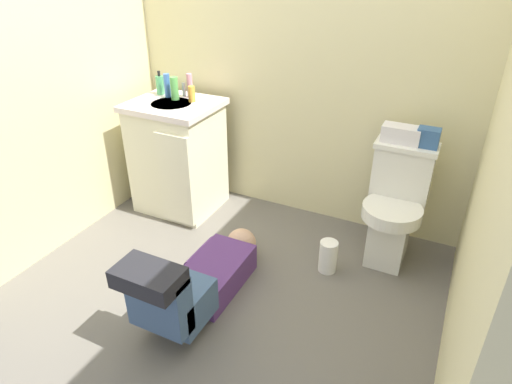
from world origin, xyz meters
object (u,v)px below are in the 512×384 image
Objects in this scene: faucet at (184,90)px; vanity_cabinet at (178,156)px; soap_dispenser at (160,85)px; toiletry_bag at (428,138)px; bottle_blue at (167,86)px; toilet at (395,206)px; bottle_pink at (190,86)px; paper_towel_roll at (328,256)px; tissue_box at (401,134)px; bottle_green at (174,88)px; bottle_amber at (192,94)px; person_plumber at (196,280)px.

vanity_cabinet is at bearing -88.69° from faucet.
toiletry_bag is at bearing 0.79° from soap_dispenser.
bottle_blue reaches higher than toiletry_bag.
bottle_pink reaches higher than toilet.
vanity_cabinet is 1.71m from toiletry_bag.
faucet is 0.48× the size of paper_towel_roll.
soap_dispenser is at bearing 158.53° from bottle_blue.
bottle_pink is at bearing 161.19° from paper_towel_roll.
bottle_blue is at bearing -21.47° from soap_dispenser.
tissue_box is at bearing 5.74° from vanity_cabinet.
faucet is 0.64× the size of bottle_green.
bottle_green is at bearing -175.59° from bottle_amber.
bottle_green is at bearing 165.76° from paper_towel_roll.
bottle_blue is 1.61m from paper_towel_roll.
bottle_blue is 0.21m from bottle_amber.
bottle_amber is (-0.59, 0.95, 0.70)m from person_plumber.
faucet is at bearing -179.79° from tissue_box.
bottle_green is 0.76× the size of paper_towel_roll.
faucet is 1.51m from tissue_box.
bottle_blue reaches higher than vanity_cabinet.
tissue_box is at bearing 51.71° from person_plumber.
person_plumber is at bearing -132.45° from toilet.
paper_towel_roll is (1.26, -0.40, -0.77)m from faucet.
toiletry_bag is 1.77m from bottle_blue.
toiletry_bag is (0.15, 0.00, 0.01)m from tissue_box.
toiletry_bag is 0.60× the size of paper_towel_roll.
bottle_amber is 0.52× the size of paper_towel_roll.
bottle_green is (0.08, -0.02, -0.00)m from bottle_blue.
paper_towel_roll is (1.14, -0.33, -0.77)m from bottle_amber.
faucet is at bearing -179.81° from toiletry_bag.
bottle_pink is 0.81× the size of paper_towel_roll.
bottle_green is 0.93× the size of bottle_pink.
bottle_pink is (0.04, 0.15, 0.49)m from vanity_cabinet.
bottle_pink reaches higher than faucet.
bottle_green is (-0.73, 0.94, 0.72)m from person_plumber.
bottle_blue is at bearing -157.05° from bottle_pink.
toilet reaches higher than person_plumber.
toiletry_bag is at bearing 46.88° from person_plumber.
paper_towel_roll is (1.45, -0.38, -0.78)m from soap_dispenser.
bottle_pink is (0.24, 0.03, 0.02)m from soap_dispenser.
toiletry_bag reaches higher than paper_towel_roll.
tissue_box is (-0.05, 0.09, 0.43)m from toilet.
toiletry_bag is at bearing 45.35° from paper_towel_roll.
toilet is 3.60× the size of paper_towel_roll.
bottle_green is (-1.53, -0.09, 0.10)m from tissue_box.
toilet is 4.77× the size of bottle_green.
bottle_pink is (-1.51, 0.09, 0.54)m from toilet.
toilet is 1.28m from person_plumber.
vanity_cabinet is 1.56m from tissue_box.
toiletry_bag is at bearing 40.77° from toilet.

